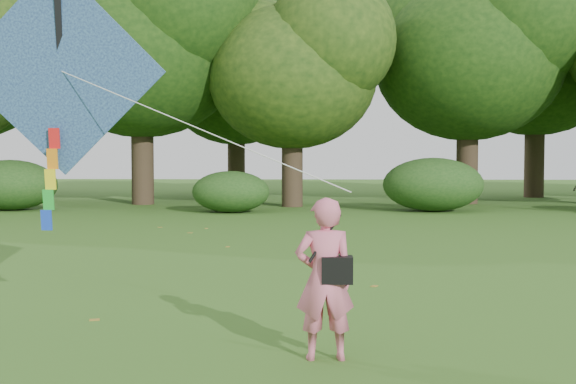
{
  "coord_description": "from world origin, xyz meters",
  "views": [
    {
      "loc": [
        -0.98,
        -7.42,
        1.99
      ],
      "look_at": [
        -1.38,
        2.0,
        1.5
      ],
      "focal_mm": 45.0,
      "sensor_mm": 36.0,
      "label": 1
    }
  ],
  "objects": [
    {
      "name": "ground",
      "position": [
        0.0,
        0.0,
        0.0
      ],
      "size": [
        100.0,
        100.0,
        0.0
      ],
      "primitive_type": "plane",
      "color": "#265114",
      "rests_on": "ground"
    },
    {
      "name": "man_kite_flyer",
      "position": [
        -0.92,
        -0.49,
        0.79
      ],
      "size": [
        0.61,
        0.43,
        1.58
      ],
      "primitive_type": "imported",
      "rotation": [
        0.0,
        0.0,
        3.23
      ],
      "color": "#D1627B",
      "rests_on": "ground"
    },
    {
      "name": "crossbody_bag",
      "position": [
        -0.81,
        -0.52,
        0.89
      ],
      "size": [
        0.43,
        0.2,
        0.67
      ],
      "color": "black",
      "rests_on": "ground"
    },
    {
      "name": "flying_kite",
      "position": [
        -4.23,
        1.56,
        3.0
      ],
      "size": [
        4.88,
        2.42,
        3.33
      ],
      "color": "#223195",
      "rests_on": "ground"
    },
    {
      "name": "tree_line",
      "position": [
        1.67,
        22.88,
        5.6
      ],
      "size": [
        54.7,
        15.3,
        9.48
      ],
      "color": "#3A2D1E",
      "rests_on": "ground"
    },
    {
      "name": "shrub_band",
      "position": [
        -0.72,
        17.6,
        0.86
      ],
      "size": [
        39.15,
        3.22,
        1.88
      ],
      "color": "#264919",
      "rests_on": "ground"
    },
    {
      "name": "fallen_leaves",
      "position": [
        -2.86,
        3.96,
        0.01
      ],
      "size": [
        11.79,
        15.45,
        0.01
      ],
      "color": "olive",
      "rests_on": "ground"
    }
  ]
}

